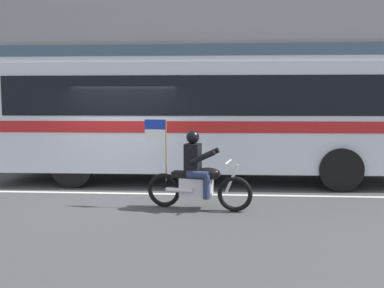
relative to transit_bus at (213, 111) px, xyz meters
name	(u,v)px	position (x,y,z in m)	size (l,w,h in m)	color
ground_plane	(125,188)	(-2.14, -1.19, -1.88)	(60.00, 60.00, 0.00)	#3D3D3F
sidewalk_curb	(156,158)	(-2.14, 3.91, -1.81)	(28.00, 3.80, 0.15)	#B7B2A8
lane_center_stripe	(120,193)	(-2.14, -1.79, -1.88)	(26.60, 0.14, 0.01)	silver
office_building_facade	(164,23)	(-2.14, 6.19, 3.48)	(28.00, 0.89, 10.72)	gray
transit_bus	(213,111)	(0.00, 0.00, 0.00)	(11.22, 2.77, 3.22)	silver
motorcycle_with_rider	(197,176)	(-0.24, -3.12, -1.22)	(2.17, 0.72, 1.78)	black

